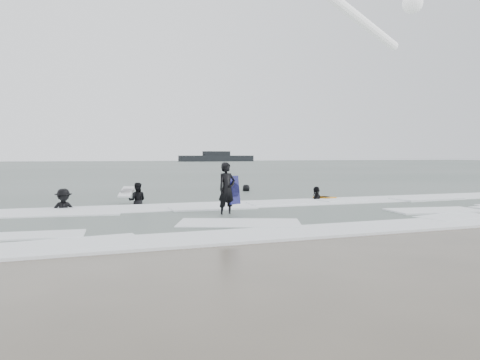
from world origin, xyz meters
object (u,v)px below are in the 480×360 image
object	(u,v)px
surfer_breaker	(64,210)
surfer_right_far	(246,192)
surfer_centre	(227,216)
surfer_wading	(137,205)
vessel_horizon	(216,158)
surfer_right_near	(317,200)

from	to	relation	value
surfer_breaker	surfer_right_far	size ratio (longest dim) A/B	1.05
surfer_centre	surfer_wading	world-z (taller)	surfer_centre
surfer_right_far	vessel_horizon	distance (m)	130.89
surfer_centre	surfer_right_far	bearing A→B (deg)	46.97
surfer_right_far	vessel_horizon	bearing A→B (deg)	-153.71
surfer_right_far	surfer_breaker	bearing A→B (deg)	-15.99
surfer_right_near	surfer_wading	bearing A→B (deg)	-54.80
surfer_centre	vessel_horizon	size ratio (longest dim) A/B	0.07
surfer_right_far	surfer_centre	bearing A→B (deg)	18.24
surfer_breaker	vessel_horizon	size ratio (longest dim) A/B	0.07
surfer_right_near	surfer_right_far	world-z (taller)	surfer_right_near
surfer_right_near	vessel_horizon	distance (m)	135.90
surfer_centre	vessel_horizon	distance (m)	140.95
surfer_breaker	surfer_right_near	distance (m)	10.61
surfer_breaker	surfer_wading	bearing A→B (deg)	9.38
surfer_right_near	surfer_centre	bearing A→B (deg)	-15.45
surfer_wading	surfer_right_far	distance (m)	8.14
surfer_right_far	surfer_right_near	bearing A→B (deg)	55.48
surfer_centre	surfer_right_near	distance (m)	6.59
vessel_horizon	surfer_breaker	bearing A→B (deg)	-109.14
surfer_right_near	surfer_right_far	size ratio (longest dim) A/B	1.14
vessel_horizon	surfer_right_near	bearing A→B (deg)	-104.93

